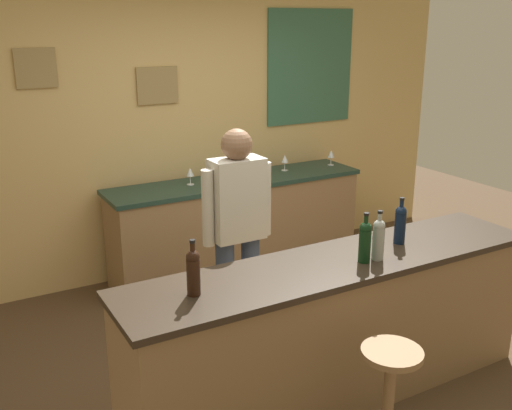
% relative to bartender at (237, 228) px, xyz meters
% --- Properties ---
extents(ground_plane, '(10.00, 10.00, 0.00)m').
position_rel_bartender_xyz_m(ground_plane, '(0.27, -0.38, -0.94)').
color(ground_plane, '#4C3823').
extents(back_wall, '(6.00, 0.09, 2.80)m').
position_rel_bartender_xyz_m(back_wall, '(0.29, 1.65, 0.48)').
color(back_wall, tan).
rests_on(back_wall, ground_plane).
extents(bar_counter, '(2.74, 0.60, 0.92)m').
position_rel_bartender_xyz_m(bar_counter, '(0.27, -0.78, -0.47)').
color(bar_counter, olive).
rests_on(bar_counter, ground_plane).
extents(side_counter, '(2.43, 0.56, 0.90)m').
position_rel_bartender_xyz_m(side_counter, '(0.67, 1.27, -0.48)').
color(side_counter, olive).
rests_on(side_counter, ground_plane).
extents(bartender, '(0.52, 0.21, 1.62)m').
position_rel_bartender_xyz_m(bartender, '(0.00, 0.00, 0.00)').
color(bartender, '#384766').
rests_on(bartender, ground_plane).
extents(bar_stool, '(0.32, 0.32, 0.68)m').
position_rel_bartender_xyz_m(bar_stool, '(0.14, -1.41, -0.48)').
color(bar_stool, olive).
rests_on(bar_stool, ground_plane).
extents(wine_bottle_a, '(0.07, 0.07, 0.31)m').
position_rel_bartender_xyz_m(wine_bottle_a, '(-0.67, -0.77, 0.12)').
color(wine_bottle_a, black).
rests_on(wine_bottle_a, bar_counter).
extents(wine_bottle_b, '(0.07, 0.07, 0.31)m').
position_rel_bartender_xyz_m(wine_bottle_b, '(0.39, -0.87, 0.12)').
color(wine_bottle_b, black).
rests_on(wine_bottle_b, bar_counter).
extents(wine_bottle_c, '(0.07, 0.07, 0.31)m').
position_rel_bartender_xyz_m(wine_bottle_c, '(0.49, -0.88, 0.12)').
color(wine_bottle_c, '#999E99').
rests_on(wine_bottle_c, bar_counter).
extents(wine_bottle_d, '(0.07, 0.07, 0.31)m').
position_rel_bartender_xyz_m(wine_bottle_d, '(0.79, -0.74, 0.12)').
color(wine_bottle_d, black).
rests_on(wine_bottle_d, bar_counter).
extents(wine_glass_a, '(0.07, 0.07, 0.16)m').
position_rel_bartender_xyz_m(wine_glass_a, '(0.22, 1.31, 0.07)').
color(wine_glass_a, silver).
rests_on(wine_glass_a, side_counter).
extents(wine_glass_b, '(0.07, 0.07, 0.16)m').
position_rel_bartender_xyz_m(wine_glass_b, '(1.23, 1.34, 0.07)').
color(wine_glass_b, silver).
rests_on(wine_glass_b, side_counter).
extents(wine_glass_c, '(0.07, 0.07, 0.16)m').
position_rel_bartender_xyz_m(wine_glass_c, '(1.76, 1.30, 0.07)').
color(wine_glass_c, silver).
rests_on(wine_glass_c, side_counter).
extents(coffee_mug, '(0.12, 0.08, 0.09)m').
position_rel_bartender_xyz_m(coffee_mug, '(0.65, 1.34, 0.01)').
color(coffee_mug, '#336699').
rests_on(coffee_mug, side_counter).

